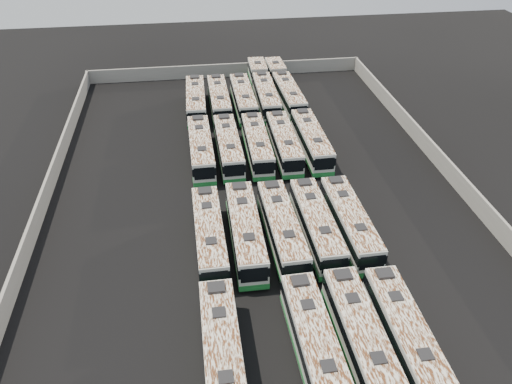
% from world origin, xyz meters
% --- Properties ---
extents(ground, '(140.00, 140.00, 0.00)m').
position_xyz_m(ground, '(0.00, 0.00, 0.00)').
color(ground, black).
rests_on(ground, ground).
extents(perimeter_wall, '(45.20, 73.20, 2.20)m').
position_xyz_m(perimeter_wall, '(0.00, 0.00, 1.10)').
color(perimeter_wall, gray).
rests_on(perimeter_wall, ground).
extents(bus_front_far_left, '(2.66, 12.56, 3.54)m').
position_xyz_m(bus_front_far_left, '(-5.49, -21.10, 1.81)').
color(bus_front_far_left, silver).
rests_on(bus_front_far_left, ground).
extents(bus_front_center, '(2.91, 12.50, 3.51)m').
position_xyz_m(bus_front_center, '(1.18, -21.21, 1.79)').
color(bus_front_center, silver).
rests_on(bus_front_center, ground).
extents(bus_front_right, '(2.83, 12.51, 3.52)m').
position_xyz_m(bus_front_right, '(4.67, -21.07, 1.80)').
color(bus_front_right, silver).
rests_on(bus_front_right, ground).
extents(bus_front_far_right, '(2.60, 12.27, 3.46)m').
position_xyz_m(bus_front_far_right, '(7.95, -21.25, 1.77)').
color(bus_front_far_right, silver).
rests_on(bus_front_far_right, ground).
extents(bus_midfront_far_left, '(2.73, 12.23, 3.44)m').
position_xyz_m(bus_midfront_far_left, '(-5.54, -7.39, 1.76)').
color(bus_midfront_far_left, silver).
rests_on(bus_midfront_far_left, ground).
extents(bus_midfront_left, '(2.74, 12.62, 3.55)m').
position_xyz_m(bus_midfront_left, '(-2.18, -7.37, 1.82)').
color(bus_midfront_left, silver).
rests_on(bus_midfront_left, ground).
extents(bus_midfront_center, '(2.92, 12.53, 3.52)m').
position_xyz_m(bus_midfront_center, '(1.29, -7.47, 1.80)').
color(bus_midfront_center, silver).
rests_on(bus_midfront_center, ground).
extents(bus_midfront_right, '(2.77, 12.29, 3.46)m').
position_xyz_m(bus_midfront_right, '(4.63, -7.33, 1.77)').
color(bus_midfront_right, silver).
rests_on(bus_midfront_right, ground).
extents(bus_midfront_far_right, '(2.79, 12.32, 3.46)m').
position_xyz_m(bus_midfront_far_right, '(7.91, -7.39, 1.77)').
color(bus_midfront_far_right, silver).
rests_on(bus_midfront_far_right, ground).
extents(bus_midback_far_left, '(2.77, 12.44, 3.50)m').
position_xyz_m(bus_midback_far_left, '(-5.49, 9.00, 1.79)').
color(bus_midback_far_left, silver).
rests_on(bus_midback_far_left, ground).
extents(bus_midback_left, '(2.71, 12.23, 3.44)m').
position_xyz_m(bus_midback_left, '(-2.18, 9.11, 1.76)').
color(bus_midback_left, silver).
rests_on(bus_midback_left, ground).
extents(bus_midback_center, '(2.72, 12.19, 3.43)m').
position_xyz_m(bus_midback_center, '(1.32, 9.10, 1.75)').
color(bus_midback_center, silver).
rests_on(bus_midback_center, ground).
extents(bus_midback_right, '(2.66, 12.22, 3.44)m').
position_xyz_m(bus_midback_right, '(4.63, 9.07, 1.76)').
color(bus_midback_right, silver).
rests_on(bus_midback_right, ground).
extents(bus_midback_far_right, '(2.69, 12.41, 3.49)m').
position_xyz_m(bus_midback_far_right, '(8.06, 9.12, 1.79)').
color(bus_midback_far_right, silver).
rests_on(bus_midback_far_right, ground).
extents(bus_back_far_left, '(2.93, 12.52, 3.51)m').
position_xyz_m(bus_back_far_left, '(-5.51, 22.95, 1.80)').
color(bus_back_far_left, silver).
rests_on(bus_back_far_left, ground).
extents(bus_back_left, '(2.61, 12.28, 3.46)m').
position_xyz_m(bus_back_left, '(-2.19, 23.01, 1.77)').
color(bus_back_left, silver).
rests_on(bus_back_left, ground).
extents(bus_back_center, '(2.69, 12.44, 3.50)m').
position_xyz_m(bus_back_center, '(1.28, 22.84, 1.79)').
color(bus_back_center, silver).
rests_on(bus_back_center, ground).
extents(bus_back_right, '(3.04, 19.38, 3.51)m').
position_xyz_m(bus_back_right, '(4.71, 26.24, 1.79)').
color(bus_back_right, silver).
rests_on(bus_back_right, ground).
extents(bus_back_far_right, '(3.02, 19.00, 3.44)m').
position_xyz_m(bus_back_far_right, '(7.91, 26.27, 1.75)').
color(bus_back_far_right, silver).
rests_on(bus_back_far_right, ground).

